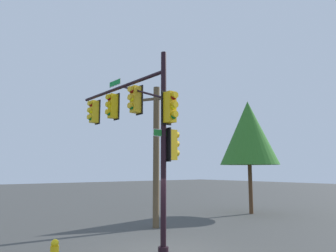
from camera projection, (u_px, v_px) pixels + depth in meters
signal_pole_assembly at (137, 118)px, 12.65m from camera, size 6.96×1.24×7.14m
utility_pole at (156, 153)px, 15.77m from camera, size 1.67×0.90×7.05m
tree_near at (249, 133)px, 20.93m from camera, size 3.84×3.84×7.41m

